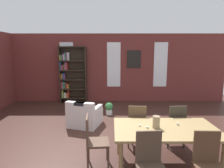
# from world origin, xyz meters

# --- Properties ---
(ground_plane) EXTENTS (10.74, 10.74, 0.00)m
(ground_plane) POSITION_xyz_m (0.00, 0.00, 0.00)
(ground_plane) COLOR #3F241D
(back_wall_brick) EXTENTS (9.26, 0.12, 2.80)m
(back_wall_brick) POSITION_xyz_m (0.00, 4.08, 1.40)
(back_wall_brick) COLOR brown
(back_wall_brick) RESTS_ON ground
(window_pane_0) EXTENTS (0.55, 0.02, 1.82)m
(window_pane_0) POSITION_xyz_m (-1.93, 4.01, 1.54)
(window_pane_0) COLOR white
(window_pane_1) EXTENTS (0.55, 0.02, 1.82)m
(window_pane_1) POSITION_xyz_m (0.00, 4.01, 1.54)
(window_pane_1) COLOR white
(window_pane_2) EXTENTS (0.55, 0.02, 1.82)m
(window_pane_2) POSITION_xyz_m (1.93, 4.01, 1.54)
(window_pane_2) COLOR white
(dining_table) EXTENTS (1.84, 1.06, 0.73)m
(dining_table) POSITION_xyz_m (0.89, -0.69, 0.66)
(dining_table) COLOR #9A7E4F
(dining_table) RESTS_ON ground
(vase_on_table) EXTENTS (0.13, 0.13, 0.22)m
(vase_on_table) POSITION_xyz_m (0.72, -0.69, 0.84)
(vase_on_table) COLOR #998466
(vase_on_table) RESTS_ON dining_table
(tealight_candle_0) EXTENTS (0.04, 0.04, 0.04)m
(tealight_candle_0) POSITION_xyz_m (0.55, -0.72, 0.75)
(tealight_candle_0) COLOR silver
(tealight_candle_0) RESTS_ON dining_table
(tealight_candle_1) EXTENTS (0.04, 0.04, 0.03)m
(tealight_candle_1) POSITION_xyz_m (0.43, -0.62, 0.75)
(tealight_candle_1) COLOR silver
(tealight_candle_1) RESTS_ON dining_table
(tealight_candle_2) EXTENTS (0.04, 0.04, 0.04)m
(tealight_candle_2) POSITION_xyz_m (1.15, -0.56, 0.75)
(tealight_candle_2) COLOR silver
(tealight_candle_2) RESTS_ON dining_table
(dining_chair_near_left) EXTENTS (0.43, 0.43, 0.95)m
(dining_chair_near_left) POSITION_xyz_m (0.47, -1.45, 0.51)
(dining_chair_near_left) COLOR #4A382B
(dining_chair_near_left) RESTS_ON ground
(dining_chair_near_right) EXTENTS (0.41, 0.41, 0.95)m
(dining_chair_near_right) POSITION_xyz_m (1.31, -1.45, 0.51)
(dining_chair_near_right) COLOR #523724
(dining_chair_near_right) RESTS_ON ground
(dining_chair_far_left) EXTENTS (0.42, 0.42, 0.95)m
(dining_chair_far_left) POSITION_xyz_m (0.47, 0.06, 0.51)
(dining_chair_far_left) COLOR brown
(dining_chair_far_left) RESTS_ON ground
(dining_chair_far_right) EXTENTS (0.44, 0.44, 0.95)m
(dining_chair_far_right) POSITION_xyz_m (1.31, 0.06, 0.51)
(dining_chair_far_right) COLOR #352F26
(dining_chair_far_right) RESTS_ON ground
(dining_chair_head_left) EXTENTS (0.43, 0.43, 0.95)m
(dining_chair_head_left) POSITION_xyz_m (-0.40, -0.70, 0.51)
(dining_chair_head_left) COLOR brown
(dining_chair_head_left) RESTS_ON ground
(bookshelf_tall) EXTENTS (1.08, 0.29, 2.28)m
(bookshelf_tall) POSITION_xyz_m (-1.75, 3.84, 1.16)
(bookshelf_tall) COLOR #2D2319
(bookshelf_tall) RESTS_ON ground
(armchair_white) EXTENTS (0.99, 0.99, 0.75)m
(armchair_white) POSITION_xyz_m (-0.85, 1.26, 0.28)
(armchair_white) COLOR silver
(armchair_white) RESTS_ON ground
(potted_plant_by_shelf) EXTENTS (0.26, 0.26, 0.40)m
(potted_plant_by_shelf) POSITION_xyz_m (-0.17, 2.26, 0.21)
(potted_plant_by_shelf) COLOR silver
(potted_plant_by_shelf) RESTS_ON ground
(framed_picture) EXTENTS (0.56, 0.03, 0.72)m
(framed_picture) POSITION_xyz_m (0.83, 4.00, 1.77)
(framed_picture) COLOR black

